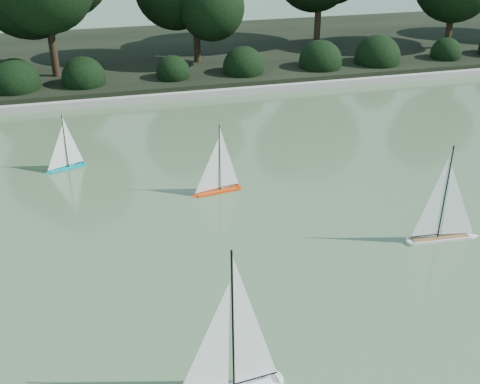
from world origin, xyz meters
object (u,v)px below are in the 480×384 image
(sailboat_orange, at_px, (214,182))
(sailboat_teal, at_px, (63,161))
(sailboat_white_a, at_px, (220,376))
(sailboat_white_b, at_px, (448,225))

(sailboat_orange, relative_size, sailboat_teal, 1.15)
(sailboat_white_a, relative_size, sailboat_white_b, 1.12)
(sailboat_white_b, relative_size, sailboat_orange, 1.25)
(sailboat_white_b, relative_size, sailboat_teal, 1.44)
(sailboat_white_b, bearing_deg, sailboat_orange, 141.51)
(sailboat_white_b, height_order, sailboat_teal, sailboat_white_b)
(sailboat_white_b, bearing_deg, sailboat_white_a, -151.20)
(sailboat_orange, bearing_deg, sailboat_white_b, -38.49)
(sailboat_orange, height_order, sailboat_teal, sailboat_orange)
(sailboat_white_a, bearing_deg, sailboat_teal, 103.91)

